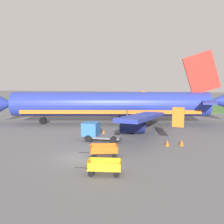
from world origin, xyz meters
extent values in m
plane|color=slate|center=(0.00, 0.00, 0.00)|extent=(220.00, 220.00, 0.00)
cube|color=#477A38|center=(0.00, 46.08, 0.03)|extent=(220.00, 28.00, 0.06)
cylinder|color=#28389E|center=(-0.05, 16.84, 3.15)|extent=(30.22, 8.06, 3.70)
cube|color=orange|center=(-0.05, 16.84, 2.13)|extent=(27.22, 7.43, 0.56)
cone|color=#28389E|center=(-16.37, 14.42, 3.15)|extent=(3.70, 4.06, 3.63)
cone|color=#28389E|center=(16.92, 19.35, 3.65)|extent=(4.97, 4.14, 3.52)
cube|color=#28389E|center=(5.26, 9.18, 2.48)|extent=(5.58, 13.25, 1.35)
cube|color=orange|center=(8.81, 3.14, 3.43)|extent=(1.12, 0.45, 1.90)
cylinder|color=navy|center=(3.81, 10.54, 1.13)|extent=(3.47, 2.55, 2.10)
cube|color=#28389E|center=(2.81, 25.70, 2.48)|extent=(8.82, 12.53, 1.35)
cube|color=orange|center=(4.46, 32.52, 3.43)|extent=(1.05, 0.73, 1.90)
cylinder|color=navy|center=(1.82, 23.98, 1.13)|extent=(3.47, 2.55, 2.10)
cube|color=red|center=(13.61, 18.86, 7.90)|extent=(5.97, 1.23, 6.88)
cube|color=#28389E|center=(14.27, 15.72, 3.75)|extent=(2.64, 5.43, 0.24)
cube|color=#28389E|center=(13.33, 22.05, 3.75)|extent=(3.93, 5.46, 0.24)
cylinder|color=#4C4C51|center=(-10.43, 15.30, 1.57)|extent=(0.20, 0.20, 2.04)
cylinder|color=black|center=(-10.43, 15.30, 0.55)|extent=(1.15, 0.61, 1.10)
cylinder|color=#4C4C51|center=(2.75, 15.03, 1.57)|extent=(0.20, 0.20, 2.04)
cylinder|color=black|center=(2.75, 15.03, 0.55)|extent=(1.15, 0.61, 1.10)
cylinder|color=#4C4C51|center=(2.11, 19.38, 1.57)|extent=(0.20, 0.20, 2.04)
cylinder|color=black|center=(2.11, 19.38, 0.55)|extent=(1.15, 0.61, 1.10)
cube|color=gold|center=(2.89, -3.60, 0.48)|extent=(2.59, 1.57, 0.08)
cube|color=gold|center=(2.93, -4.25, 0.80)|extent=(2.50, 0.27, 0.55)
cube|color=gold|center=(2.85, -2.95, 0.80)|extent=(2.50, 0.27, 0.55)
cube|color=gold|center=(1.69, -3.68, 0.80)|extent=(0.20, 1.40, 0.55)
cube|color=gold|center=(4.09, -3.52, 0.80)|extent=(0.20, 1.40, 0.55)
cylinder|color=#2D2D33|center=(1.09, -3.73, 0.44)|extent=(1.00, 0.15, 0.08)
cylinder|color=black|center=(1.99, -4.23, 0.22)|extent=(0.45, 0.19, 0.44)
cylinder|color=black|center=(1.92, -3.11, 0.22)|extent=(0.45, 0.19, 0.44)
cylinder|color=black|center=(3.86, -4.10, 0.22)|extent=(0.45, 0.19, 0.44)
cylinder|color=black|center=(3.79, -2.98, 0.22)|extent=(0.45, 0.19, 0.44)
cube|color=orange|center=(2.02, 0.62, 0.48)|extent=(2.75, 1.93, 0.08)
cube|color=orange|center=(2.17, -0.01, 0.80)|extent=(2.46, 0.66, 0.55)
cube|color=orange|center=(1.87, 1.26, 0.80)|extent=(2.46, 0.66, 0.55)
cube|color=orange|center=(0.85, 0.35, 0.80)|extent=(0.41, 1.39, 0.55)
cube|color=orange|center=(3.19, 0.89, 0.80)|extent=(0.41, 1.39, 0.55)
cylinder|color=#2D2D33|center=(0.27, 0.21, 0.44)|extent=(0.99, 0.30, 0.08)
cylinder|color=black|center=(1.23, -0.14, 0.22)|extent=(0.46, 0.26, 0.44)
cylinder|color=black|center=(0.98, 0.95, 0.22)|extent=(0.46, 0.26, 0.44)
cylinder|color=black|center=(3.06, 0.29, 0.22)|extent=(0.46, 0.26, 0.44)
cylinder|color=black|center=(2.81, 1.38, 0.22)|extent=(0.46, 0.26, 0.44)
cube|color=slate|center=(1.38, 6.25, 0.50)|extent=(3.24, 2.13, 0.20)
cube|color=#3370B7|center=(-0.59, 6.40, 1.35)|extent=(1.84, 2.02, 1.50)
cube|color=#19232D|center=(-1.38, 6.46, 1.50)|extent=(0.20, 1.62, 0.67)
cylinder|color=black|center=(-0.66, 5.55, 0.40)|extent=(0.82, 0.36, 0.80)
cylinder|color=black|center=(-0.53, 7.25, 0.40)|extent=(0.82, 0.36, 0.80)
cylinder|color=black|center=(2.21, 5.33, 0.40)|extent=(0.82, 0.36, 0.80)
cylinder|color=black|center=(2.34, 7.03, 0.40)|extent=(0.82, 0.36, 0.80)
cone|color=orange|center=(7.99, 5.27, 0.30)|extent=(0.46, 0.46, 0.60)
cone|color=orange|center=(9.51, 5.62, 0.30)|extent=(0.45, 0.45, 0.60)
cone|color=orange|center=(0.26, 9.64, 0.29)|extent=(0.44, 0.44, 0.57)
camera|label=1|loc=(6.31, -21.55, 7.18)|focal=40.77mm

